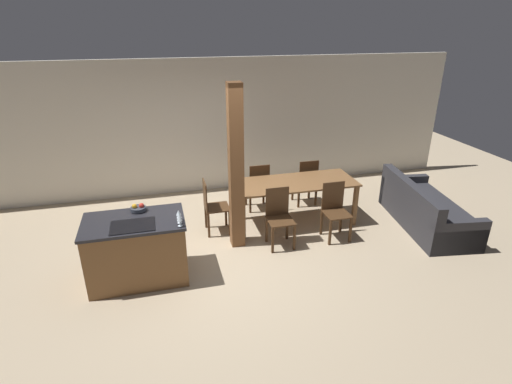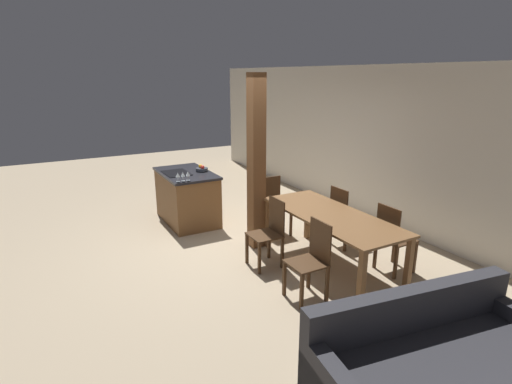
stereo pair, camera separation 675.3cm
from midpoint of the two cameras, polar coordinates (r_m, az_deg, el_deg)
ground_plane at (r=5.30m, az=26.41°, el=-19.22°), size 16.00×16.00×0.00m
wall_back at (r=7.12m, az=40.91°, el=-0.56°), size 11.20×0.08×2.70m
kitchen_island at (r=5.56m, az=15.60°, el=-10.79°), size 1.33×0.82×0.91m
fruit_bowl at (r=5.49m, az=18.54°, el=-5.69°), size 0.21×0.21×0.11m
wine_glass_near at (r=4.73m, az=18.20°, el=-8.40°), size 0.07×0.07×0.15m
wine_glass_middle at (r=4.79m, az=18.89°, el=-8.16°), size 0.07×0.07×0.15m
wine_glass_far at (r=4.84m, az=19.57°, el=-7.92°), size 0.07×0.07×0.15m
dining_table at (r=5.22m, az=46.76°, el=-14.85°), size 2.13×0.86×0.78m
dining_chair_near_left at (r=4.85m, az=38.48°, el=-17.90°), size 0.40×0.40×0.93m
dining_chair_near_right at (r=4.68m, az=49.92°, el=-21.64°), size 0.40×0.40×0.93m
dining_chair_far_left at (r=5.97m, az=43.62°, el=-12.69°), size 0.40×0.40×0.93m
dining_chair_far_right at (r=5.84m, az=52.73°, el=-15.39°), size 0.40×0.40×0.93m
dining_chair_head_end at (r=5.70m, az=32.26°, el=-11.75°), size 0.40×0.40×0.93m
couch at (r=4.97m, az=71.15°, el=-28.48°), size 1.19×2.15×0.80m
timber_post at (r=4.86m, az=33.94°, el=-6.46°), size 0.21×0.21×2.57m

